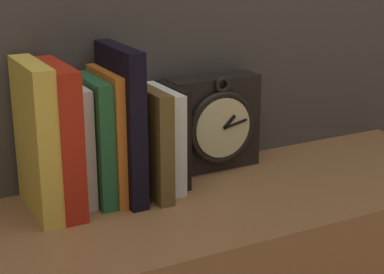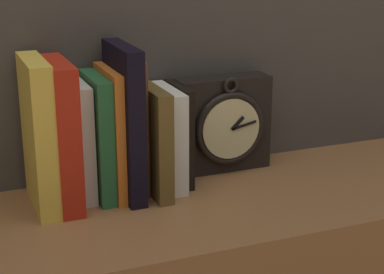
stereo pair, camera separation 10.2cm
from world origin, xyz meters
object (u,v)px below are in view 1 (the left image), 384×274
(book_slot1_red, at_px, (59,138))
(book_slot4_orange, at_px, (107,136))
(book_slot6_brown, at_px, (130,126))
(book_slot7_brown, at_px, (147,140))
(book_slot2_white, at_px, (76,144))
(book_slot8_white, at_px, (162,138))
(clock, at_px, (214,123))
(book_slot0_yellow, at_px, (36,140))
(book_slot3_green, at_px, (94,140))
(book_slot9_black, at_px, (173,134))
(book_slot5_black, at_px, (121,123))

(book_slot1_red, bearing_deg, book_slot4_orange, 5.56)
(book_slot6_brown, height_order, book_slot7_brown, book_slot6_brown)
(book_slot2_white, xyz_separation_m, book_slot4_orange, (0.05, -0.01, 0.01))
(book_slot2_white, height_order, book_slot8_white, book_slot2_white)
(book_slot7_brown, bearing_deg, clock, 16.47)
(clock, xyz_separation_m, book_slot0_yellow, (-0.34, -0.04, 0.03))
(clock, bearing_deg, book_slot3_green, -172.21)
(book_slot6_brown, bearing_deg, book_slot8_white, -7.49)
(book_slot2_white, relative_size, book_slot4_orange, 0.91)
(clock, xyz_separation_m, book_slot8_white, (-0.12, -0.03, -0.00))
(book_slot1_red, relative_size, book_slot2_white, 1.20)
(book_slot0_yellow, height_order, book_slot1_red, book_slot0_yellow)
(book_slot2_white, bearing_deg, book_slot9_black, 0.76)
(book_slot4_orange, bearing_deg, book_slot9_black, 5.75)
(book_slot7_brown, xyz_separation_m, book_slot8_white, (0.03, 0.01, -0.00))
(book_slot1_red, xyz_separation_m, book_slot8_white, (0.18, 0.01, -0.03))
(book_slot2_white, bearing_deg, book_slot3_green, -15.08)
(book_slot6_brown, relative_size, book_slot7_brown, 1.26)
(book_slot7_brown, relative_size, book_slot8_white, 1.06)
(book_slot1_red, relative_size, book_slot3_green, 1.15)
(book_slot8_white, distance_m, book_slot9_black, 0.03)
(book_slot0_yellow, relative_size, book_slot7_brown, 1.32)
(clock, relative_size, book_slot1_red, 0.77)
(book_slot0_yellow, height_order, book_slot3_green, book_slot0_yellow)
(book_slot8_white, bearing_deg, book_slot1_red, -176.48)
(book_slot2_white, bearing_deg, clock, 5.40)
(book_slot5_black, height_order, book_slot8_white, book_slot5_black)
(clock, height_order, book_slot3_green, book_slot3_green)
(book_slot0_yellow, height_order, book_slot6_brown, book_slot0_yellow)
(book_slot2_white, distance_m, book_slot3_green, 0.03)
(book_slot3_green, relative_size, book_slot5_black, 0.81)
(book_slot9_black, bearing_deg, book_slot4_orange, -174.25)
(book_slot6_brown, distance_m, book_slot7_brown, 0.04)
(book_slot1_red, height_order, book_slot2_white, book_slot1_red)
(book_slot4_orange, bearing_deg, book_slot6_brown, 12.64)
(clock, bearing_deg, book_slot2_white, -174.60)
(book_slot8_white, bearing_deg, book_slot7_brown, -158.15)
(book_slot5_black, bearing_deg, book_slot8_white, 7.71)
(book_slot3_green, height_order, book_slot6_brown, book_slot6_brown)
(book_slot5_black, bearing_deg, book_slot2_white, 166.17)
(book_slot1_red, distance_m, book_slot7_brown, 0.15)
(book_slot1_red, distance_m, book_slot4_orange, 0.08)
(book_slot4_orange, relative_size, book_slot8_white, 1.24)
(book_slot0_yellow, bearing_deg, book_slot8_white, 2.65)
(clock, height_order, book_slot1_red, book_slot1_red)
(book_slot7_brown, bearing_deg, book_slot0_yellow, 179.06)
(book_slot2_white, height_order, book_slot3_green, book_slot3_green)
(book_slot0_yellow, distance_m, book_slot9_black, 0.25)
(book_slot1_red, distance_m, book_slot5_black, 0.11)
(book_slot3_green, bearing_deg, book_slot5_black, -13.01)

